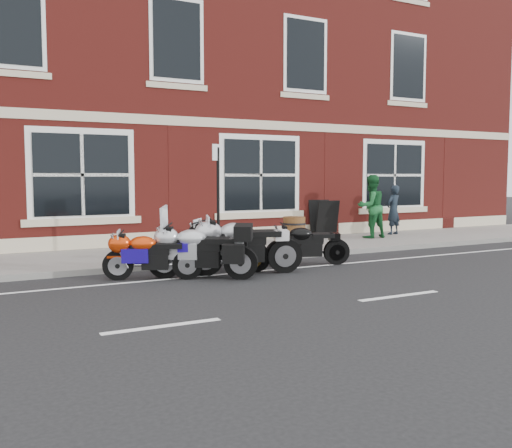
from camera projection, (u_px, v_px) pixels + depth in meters
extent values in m
plane|color=black|center=(300.00, 269.00, 11.87)|extent=(80.00, 80.00, 0.00)
cube|color=slate|center=(237.00, 250.00, 14.51)|extent=(30.00, 3.00, 0.12)
cube|color=slate|center=(267.00, 258.00, 13.12)|extent=(30.00, 0.16, 0.12)
cube|color=maroon|center=(145.00, 64.00, 20.61)|extent=(24.00, 12.00, 12.00)
cylinder|color=black|center=(165.00, 261.00, 10.85)|extent=(0.61, 0.46, 0.64)
cylinder|color=black|center=(241.00, 262.00, 10.71)|extent=(0.61, 0.46, 0.64)
cube|color=black|center=(200.00, 244.00, 10.76)|extent=(0.80, 0.64, 0.22)
ellipsoid|color=#AFB0B4|center=(192.00, 237.00, 10.76)|extent=(0.67, 0.61, 0.32)
cube|color=black|center=(221.00, 240.00, 10.71)|extent=(0.61, 0.52, 0.10)
cube|color=silver|center=(166.00, 218.00, 10.77)|extent=(0.26, 0.38, 0.45)
cylinder|color=black|center=(118.00, 265.00, 10.63)|extent=(0.57, 0.34, 0.57)
cylinder|color=black|center=(188.00, 264.00, 10.72)|extent=(0.57, 0.34, 0.57)
cube|color=black|center=(150.00, 249.00, 10.65)|extent=(0.74, 0.48, 0.20)
ellipsoid|color=#BA2F07|center=(143.00, 243.00, 10.63)|extent=(0.58, 0.50, 0.28)
cube|color=black|center=(170.00, 245.00, 10.67)|extent=(0.54, 0.41, 0.09)
cylinder|color=black|center=(199.00, 252.00, 12.24)|extent=(0.44, 0.59, 0.62)
cylinder|color=black|center=(256.00, 257.00, 11.55)|extent=(0.44, 0.59, 0.62)
cube|color=black|center=(225.00, 238.00, 11.89)|extent=(0.61, 0.78, 0.21)
ellipsoid|color=black|center=(219.00, 233.00, 11.95)|extent=(0.59, 0.65, 0.31)
cube|color=black|center=(241.00, 236.00, 11.69)|extent=(0.50, 0.59, 0.10)
cylinder|color=black|center=(205.00, 258.00, 11.10)|extent=(0.72, 0.32, 0.71)
cylinder|color=black|center=(284.00, 255.00, 11.46)|extent=(0.72, 0.32, 0.71)
cube|color=black|center=(242.00, 238.00, 11.23)|extent=(0.92, 0.49, 0.24)
ellipsoid|color=#ACABB0|center=(234.00, 231.00, 11.19)|extent=(0.70, 0.55, 0.35)
cube|color=black|center=(264.00, 233.00, 11.33)|extent=(0.66, 0.44, 0.11)
cylinder|color=black|center=(279.00, 253.00, 12.28)|extent=(0.58, 0.28, 0.57)
cylinder|color=black|center=(336.00, 252.00, 12.51)|extent=(0.58, 0.28, 0.57)
cube|color=black|center=(306.00, 238.00, 12.36)|extent=(0.75, 0.42, 0.20)
ellipsoid|color=black|center=(300.00, 234.00, 12.33)|extent=(0.57, 0.46, 0.29)
cube|color=black|center=(322.00, 235.00, 12.42)|extent=(0.54, 0.37, 0.09)
imported|color=black|center=(393.00, 210.00, 17.80)|extent=(0.63, 0.49, 1.54)
imported|color=#195729|center=(371.00, 206.00, 16.75)|extent=(0.91, 0.71, 1.86)
cylinder|color=#4F3D15|center=(294.00, 230.00, 15.58)|extent=(0.61, 0.61, 0.71)
cylinder|color=black|center=(294.00, 236.00, 15.60)|extent=(0.64, 0.64, 0.05)
cylinder|color=black|center=(294.00, 224.00, 15.57)|extent=(0.64, 0.64, 0.05)
cylinder|color=black|center=(218.00, 203.00, 12.58)|extent=(0.07, 0.07, 2.45)
cube|color=silver|center=(218.00, 152.00, 12.49)|extent=(0.33, 0.17, 0.36)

